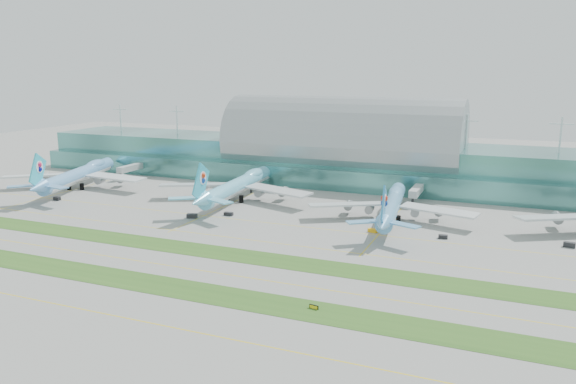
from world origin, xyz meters
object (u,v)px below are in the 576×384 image
at_px(airliner_c, 392,204).
at_px(taxiway_sign_east, 314,307).
at_px(airliner_a, 79,174).
at_px(airliner_b, 238,185).
at_px(terminal, 343,154).

height_order(airliner_c, taxiway_sign_east, airliner_c).
bearing_deg(airliner_a, airliner_b, -11.88).
distance_m(airliner_a, taxiway_sign_east, 178.13).
distance_m(terminal, airliner_a, 130.88).
bearing_deg(airliner_c, taxiway_sign_east, -96.74).
relative_size(terminal, airliner_b, 4.19).
height_order(airliner_a, airliner_b, airliner_a).
xyz_separation_m(terminal, taxiway_sign_east, (40.24, -155.45, -13.71)).
distance_m(airliner_b, airliner_c, 70.28).
bearing_deg(airliner_a, taxiway_sign_east, -46.67).
bearing_deg(terminal, taxiway_sign_east, -75.49).
bearing_deg(airliner_a, airliner_c, -16.80).
relative_size(airliner_b, taxiway_sign_east, 33.01).
distance_m(terminal, taxiway_sign_east, 161.16).
distance_m(airliner_a, airliner_b, 83.73).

